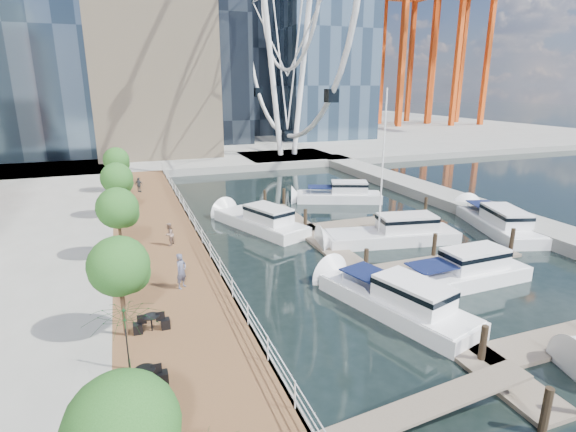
# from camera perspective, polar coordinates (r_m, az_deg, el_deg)

# --- Properties ---
(ground) EXTENTS (520.00, 520.00, 0.00)m
(ground) POSITION_cam_1_polar(r_m,az_deg,el_deg) (21.87, 13.54, -16.42)
(ground) COLOR black
(ground) RESTS_ON ground
(boardwalk) EXTENTS (6.00, 60.00, 1.00)m
(boardwalk) POSITION_cam_1_polar(r_m,az_deg,el_deg) (32.07, -15.90, -4.74)
(boardwalk) COLOR brown
(boardwalk) RESTS_ON ground
(seawall) EXTENTS (0.25, 60.00, 1.00)m
(seawall) POSITION_cam_1_polar(r_m,az_deg,el_deg) (32.38, -10.61, -4.17)
(seawall) COLOR #595954
(seawall) RESTS_ON ground
(land_far) EXTENTS (200.00, 114.00, 1.00)m
(land_far) POSITION_cam_1_polar(r_m,az_deg,el_deg) (118.04, -15.30, 10.27)
(land_far) COLOR gray
(land_far) RESTS_ON ground
(breakwater) EXTENTS (4.00, 60.00, 1.00)m
(breakwater) POSITION_cam_1_polar(r_m,az_deg,el_deg) (47.96, 20.36, 1.78)
(breakwater) COLOR gray
(breakwater) RESTS_ON ground
(pier) EXTENTS (14.00, 12.00, 1.00)m
(pier) POSITION_cam_1_polar(r_m,az_deg,el_deg) (72.33, -0.08, 7.38)
(pier) COLOR gray
(pier) RESTS_ON ground
(railing) EXTENTS (0.10, 60.00, 1.05)m
(railing) POSITION_cam_1_polar(r_m,az_deg,el_deg) (32.03, -10.88, -2.47)
(railing) COLOR white
(railing) RESTS_ON boardwalk
(floating_docks) EXTENTS (16.00, 34.00, 2.60)m
(floating_docks) POSITION_cam_1_polar(r_m,az_deg,el_deg) (33.20, 15.58, -4.00)
(floating_docks) COLOR #6D6051
(floating_docks) RESTS_ON ground
(port_cranes) EXTENTS (40.00, 52.00, 38.00)m
(port_cranes) POSITION_cam_1_polar(r_m,az_deg,el_deg) (135.95, 15.81, 19.20)
(port_cranes) COLOR #D84C14
(port_cranes) RESTS_ON ground
(street_trees) EXTENTS (2.60, 42.60, 4.60)m
(street_trees) POSITION_cam_1_polar(r_m,az_deg,el_deg) (29.94, -20.85, 0.94)
(street_trees) COLOR #3F2B1C
(street_trees) RESTS_ON ground
(cafe_tables) EXTENTS (2.50, 13.70, 0.74)m
(cafe_tables) POSITION_cam_1_polar(r_m,az_deg,el_deg) (16.59, -15.70, -22.72)
(cafe_tables) COLOR black
(cafe_tables) RESTS_ON ground
(yacht_foreground) EXTENTS (10.17, 3.02, 2.15)m
(yacht_foreground) POSITION_cam_1_polar(r_m,az_deg,el_deg) (29.50, 20.73, -8.12)
(yacht_foreground) COLOR white
(yacht_foreground) RESTS_ON ground
(pedestrian_near) EXTENTS (0.85, 0.84, 1.98)m
(pedestrian_near) POSITION_cam_1_polar(r_m,az_deg,el_deg) (25.15, -13.40, -6.79)
(pedestrian_near) COLOR #484B61
(pedestrian_near) RESTS_ON boardwalk
(pedestrian_mid) EXTENTS (0.94, 0.99, 1.60)m
(pedestrian_mid) POSITION_cam_1_polar(r_m,az_deg,el_deg) (31.96, -14.87, -2.25)
(pedestrian_mid) COLOR #816559
(pedestrian_mid) RESTS_ON boardwalk
(pedestrian_far) EXTENTS (0.95, 0.84, 1.54)m
(pedestrian_far) POSITION_cam_1_polar(r_m,az_deg,el_deg) (48.99, -18.39, 3.78)
(pedestrian_far) COLOR #2D3338
(pedestrian_far) RESTS_ON boardwalk
(moored_yachts) EXTENTS (24.93, 36.36, 11.50)m
(moored_yachts) POSITION_cam_1_polar(r_m,az_deg,el_deg) (35.07, 13.70, -3.63)
(moored_yachts) COLOR silver
(moored_yachts) RESTS_ON ground
(cafe_seating) EXTENTS (4.88, 13.62, 2.71)m
(cafe_seating) POSITION_cam_1_polar(r_m,az_deg,el_deg) (14.90, -16.54, -23.65)
(cafe_seating) COLOR #113E11
(cafe_seating) RESTS_ON ground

